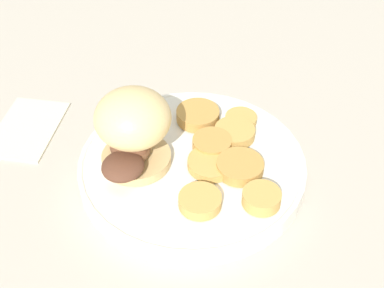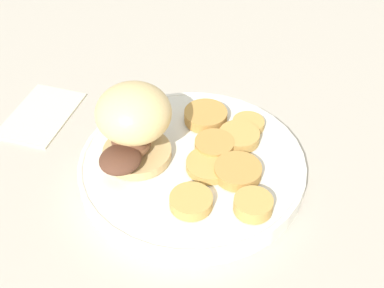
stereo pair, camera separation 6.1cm
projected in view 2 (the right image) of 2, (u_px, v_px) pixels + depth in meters
name	position (u px, v px, depth m)	size (l,w,h in m)	color
ground_plane	(192.00, 174.00, 0.64)	(4.00, 4.00, 0.00)	#B2A899
dinner_plate	(192.00, 166.00, 0.63)	(0.27, 0.27, 0.02)	white
sandwich	(133.00, 124.00, 0.60)	(0.10, 0.12, 0.10)	tan
potato_round_0	(206.00, 116.00, 0.68)	(0.05, 0.05, 0.01)	#BC8942
potato_round_1	(214.00, 145.00, 0.64)	(0.05, 0.05, 0.01)	#BC8942
potato_round_2	(248.00, 124.00, 0.67)	(0.04, 0.04, 0.01)	tan
potato_round_3	(210.00, 165.00, 0.61)	(0.06, 0.06, 0.01)	tan
potato_round_4	(191.00, 201.00, 0.57)	(0.05, 0.05, 0.01)	tan
potato_round_5	(253.00, 205.00, 0.57)	(0.04, 0.04, 0.02)	tan
potato_round_6	(238.00, 171.00, 0.60)	(0.05, 0.05, 0.01)	#BC8942
potato_round_7	(239.00, 137.00, 0.65)	(0.05, 0.05, 0.01)	tan
napkin	(41.00, 114.00, 0.72)	(0.12, 0.08, 0.01)	beige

